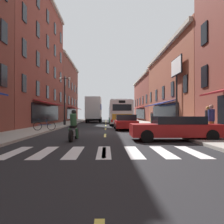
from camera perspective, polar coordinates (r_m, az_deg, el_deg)
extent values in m
cube|color=black|center=(18.37, -1.71, -5.13)|extent=(34.80, 80.00, 0.10)
cube|color=#DBCC4C|center=(8.43, -2.05, -10.17)|extent=(0.14, 2.40, 0.01)
cube|color=#DBCC4C|center=(14.88, -1.78, -5.99)|extent=(0.14, 2.40, 0.01)
cube|color=#DBCC4C|center=(21.36, -1.67, -4.35)|extent=(0.14, 2.40, 0.01)
cube|color=#DBCC4C|center=(27.84, -1.62, -3.47)|extent=(0.14, 2.40, 0.01)
cube|color=#DBCC4C|center=(34.34, -1.58, -2.92)|extent=(0.14, 2.40, 0.01)
cube|color=#DBCC4C|center=(40.83, -1.56, -2.55)|extent=(0.14, 2.40, 0.01)
cube|color=#DBCC4C|center=(47.33, -1.54, -2.27)|extent=(0.14, 2.40, 0.01)
cube|color=#DBCC4C|center=(53.83, -1.52, -2.07)|extent=(0.14, 2.40, 0.01)
cube|color=silver|center=(9.08, -23.66, -9.42)|extent=(0.50, 2.80, 0.01)
cube|color=silver|center=(8.73, -16.87, -9.81)|extent=(0.50, 2.80, 0.01)
cube|color=silver|center=(8.51, -9.60, -10.07)|extent=(0.50, 2.80, 0.01)
cube|color=silver|center=(8.43, -2.05, -10.17)|extent=(0.50, 2.80, 0.01)
cube|color=silver|center=(8.49, 5.51, -10.10)|extent=(0.50, 2.80, 0.01)
cube|color=silver|center=(8.69, 12.84, -9.86)|extent=(0.50, 2.80, 0.01)
cube|color=silver|center=(9.02, 19.72, -9.50)|extent=(0.50, 2.80, 0.01)
cube|color=#A39E93|center=(19.31, -19.56, -4.52)|extent=(3.00, 80.00, 0.14)
cube|color=#A39E93|center=(19.26, 16.19, -4.54)|extent=(3.00, 80.00, 0.14)
cube|color=black|center=(18.15, -25.94, 8.33)|extent=(0.10, 1.00, 1.60)
cube|color=black|center=(18.90, -25.90, 17.96)|extent=(0.10, 1.00, 1.60)
cube|color=brown|center=(31.38, -23.47, 12.69)|extent=(8.00, 19.90, 17.17)
cube|color=black|center=(29.27, -16.17, -0.27)|extent=(0.10, 12.00, 2.10)
cube|color=maroon|center=(29.13, -14.81, 2.08)|extent=(1.38, 11.20, 0.44)
cube|color=black|center=(21.81, -21.55, 6.82)|extent=(0.10, 1.00, 1.60)
cube|color=black|center=(25.58, -18.45, 5.72)|extent=(0.10, 1.00, 1.60)
cube|color=black|center=(29.41, -16.16, 4.90)|extent=(0.10, 1.00, 1.60)
cube|color=black|center=(33.27, -14.40, 4.26)|extent=(0.10, 1.00, 1.60)
cube|color=black|center=(37.17, -13.01, 3.75)|extent=(0.10, 1.00, 1.60)
cube|color=black|center=(22.45, -21.52, 14.95)|extent=(0.10, 1.00, 1.60)
cube|color=black|center=(26.12, -18.43, 12.72)|extent=(0.10, 1.00, 1.60)
cube|color=black|center=(29.88, -16.14, 11.02)|extent=(0.10, 1.00, 1.60)
cube|color=black|center=(33.69, -14.39, 9.69)|extent=(0.10, 1.00, 1.60)
cube|color=black|center=(37.55, -13.00, 8.62)|extent=(0.10, 1.00, 1.60)
cube|color=black|center=(23.50, -21.49, 22.49)|extent=(0.10, 1.00, 1.60)
cube|color=black|center=(27.04, -18.40, 19.33)|extent=(0.10, 1.00, 1.60)
cube|color=black|center=(30.68, -16.12, 16.88)|extent=(0.10, 1.00, 1.60)
cube|color=black|center=(34.41, -14.37, 14.94)|extent=(0.10, 1.00, 1.60)
cube|color=black|center=(38.19, -12.99, 13.37)|extent=(0.10, 1.00, 1.60)
cube|color=black|center=(28.28, -18.38, 25.44)|extent=(0.10, 1.00, 1.60)
cube|color=black|center=(31.79, -16.11, 22.39)|extent=(0.10, 1.00, 1.60)
cube|color=black|center=(35.40, -14.36, 19.94)|extent=(0.10, 1.00, 1.60)
cube|color=black|center=(39.08, -12.98, 17.93)|extent=(0.10, 1.00, 1.60)
cube|color=brown|center=(49.90, -14.79, 5.13)|extent=(8.00, 19.90, 12.71)
cube|color=#B2AD9E|center=(50.08, -10.10, 12.06)|extent=(0.44, 19.40, 0.40)
cube|color=black|center=(48.88, -10.20, -0.40)|extent=(0.10, 12.00, 2.10)
cube|color=maroon|center=(48.80, -9.37, 1.01)|extent=(1.38, 11.20, 0.44)
cube|color=black|center=(41.09, -11.89, 3.33)|extent=(0.10, 1.00, 1.60)
cube|color=black|center=(45.02, -10.97, 2.99)|extent=(0.10, 1.00, 1.60)
cube|color=black|center=(48.96, -10.19, 2.70)|extent=(0.10, 1.00, 1.60)
cube|color=black|center=(52.91, -9.53, 2.46)|extent=(0.10, 1.00, 1.60)
cube|color=black|center=(56.87, -8.96, 2.25)|extent=(0.10, 1.00, 1.60)
cube|color=black|center=(41.43, -11.88, 7.75)|extent=(0.10, 1.00, 1.60)
cube|color=black|center=(45.33, -10.96, 7.03)|extent=(0.10, 1.00, 1.60)
cube|color=black|center=(49.25, -10.18, 6.42)|extent=(0.10, 1.00, 1.60)
cube|color=black|center=(53.18, -9.52, 5.90)|extent=(0.10, 1.00, 1.60)
cube|color=black|center=(57.12, -8.96, 5.45)|extent=(0.10, 1.00, 1.60)
cube|color=black|center=(18.07, 22.56, 8.35)|extent=(0.10, 1.00, 1.60)
cube|color=black|center=(18.83, 22.52, 18.02)|extent=(0.10, 1.00, 1.60)
cube|color=brown|center=(30.69, 20.33, 6.07)|extent=(8.00, 19.90, 9.88)
cube|color=#B2AD9E|center=(30.32, 12.83, 14.98)|extent=(0.44, 19.40, 0.40)
cube|color=black|center=(29.23, 12.97, -0.28)|extent=(0.10, 12.00, 2.10)
cube|color=navy|center=(29.09, 11.61, 2.08)|extent=(1.38, 11.20, 0.44)
cube|color=black|center=(21.75, 18.24, 6.83)|extent=(0.10, 1.00, 1.60)
cube|color=black|center=(25.53, 15.21, 5.72)|extent=(0.10, 1.00, 1.60)
cube|color=black|center=(29.36, 12.96, 4.90)|extent=(0.10, 1.00, 1.60)
cube|color=black|center=(33.23, 11.24, 4.25)|extent=(0.10, 1.00, 1.60)
cube|color=black|center=(37.13, 9.89, 3.75)|extent=(0.10, 1.00, 1.60)
cube|color=brown|center=(49.73, 11.74, 3.25)|extent=(8.00, 19.90, 9.43)
cube|color=#B2AD9E|center=(49.44, 7.05, 8.35)|extent=(0.44, 19.40, 0.40)
cube|color=black|center=(48.85, 7.13, -0.40)|extent=(0.10, 12.00, 2.10)
cube|color=maroon|center=(48.77, 6.30, 1.01)|extent=(1.38, 11.20, 0.44)
cube|color=black|center=(41.05, 8.79, 3.33)|extent=(0.10, 1.00, 1.60)
cube|color=black|center=(44.99, 7.88, 2.99)|extent=(0.10, 1.00, 1.60)
cube|color=black|center=(48.93, 7.13, 2.70)|extent=(0.10, 1.00, 1.60)
cube|color=black|center=(52.89, 6.48, 2.46)|extent=(0.10, 1.00, 1.60)
cube|color=black|center=(56.85, 5.93, 2.24)|extent=(0.10, 1.00, 1.60)
cylinder|color=black|center=(23.02, 16.19, 2.77)|extent=(0.18, 0.18, 5.21)
cylinder|color=black|center=(23.01, 16.21, -3.41)|extent=(0.40, 0.40, 0.24)
cube|color=black|center=(23.46, 16.17, 11.09)|extent=(0.10, 3.17, 1.75)
cube|color=silver|center=(23.45, 16.03, 11.10)|extent=(0.04, 3.01, 1.59)
cube|color=silver|center=(23.48, 16.31, 11.08)|extent=(0.04, 3.01, 1.59)
cube|color=silver|center=(29.82, 1.79, -0.09)|extent=(2.56, 11.73, 2.62)
cube|color=silver|center=(29.86, 1.79, 2.54)|extent=(2.36, 10.53, 0.16)
cube|color=black|center=(30.12, 1.76, 0.25)|extent=(2.60, 9.33, 0.96)
cube|color=#19723F|center=(29.83, 1.79, -2.13)|extent=(2.59, 11.33, 0.36)
cube|color=black|center=(35.64, 1.25, 0.12)|extent=(2.25, 0.12, 1.10)
cube|color=black|center=(24.02, 2.58, 1.17)|extent=(2.05, 0.12, 0.70)
cube|color=gold|center=(24.00, 2.58, -1.24)|extent=(2.15, 0.10, 0.64)
cube|color=black|center=(24.03, 2.58, 2.63)|extent=(0.70, 0.10, 0.28)
cube|color=red|center=(23.94, -0.03, -2.27)|extent=(0.20, 0.08, 0.28)
cube|color=red|center=(24.10, 5.19, -2.26)|extent=(0.20, 0.08, 0.28)
cylinder|color=black|center=(33.65, -0.59, -2.12)|extent=(0.30, 1.00, 1.00)
cylinder|color=black|center=(33.77, 3.41, -2.11)|extent=(0.30, 1.00, 1.00)
cylinder|color=black|center=(26.43, -0.34, -2.54)|extent=(0.30, 1.00, 1.00)
cylinder|color=black|center=(26.58, 4.74, -2.53)|extent=(0.30, 1.00, 1.00)
cube|color=black|center=(40.46, -4.38, -0.37)|extent=(2.33, 2.22, 2.40)
cube|color=black|center=(41.52, -4.29, 0.80)|extent=(2.00, 0.12, 0.80)
cube|color=silver|center=(36.92, -4.73, 1.02)|extent=(2.46, 4.94, 3.46)
cube|color=navy|center=(36.86, -2.84, 1.29)|extent=(0.10, 2.95, 0.90)
cube|color=black|center=(38.01, -4.62, -1.87)|extent=(1.98, 6.73, 0.24)
cylinder|color=black|center=(40.35, -5.96, -1.93)|extent=(0.29, 0.90, 0.90)
cylinder|color=black|center=(40.21, -2.84, -1.94)|extent=(0.29, 0.90, 0.90)
cylinder|color=black|center=(36.28, -6.55, -2.08)|extent=(0.29, 0.90, 0.90)
cylinder|color=black|center=(36.12, -3.08, -2.09)|extent=(0.29, 0.90, 0.90)
cube|color=maroon|center=(12.43, 15.64, -4.45)|extent=(4.66, 1.92, 0.65)
cube|color=black|center=(12.46, 16.45, -2.07)|extent=(2.52, 1.75, 0.44)
cube|color=red|center=(12.58, 26.79, -3.34)|extent=(0.06, 0.20, 0.14)
cube|color=red|center=(13.95, 23.84, -3.07)|extent=(0.06, 0.20, 0.14)
cylinder|color=black|center=(11.20, 8.93, -6.14)|extent=(0.64, 0.22, 0.64)
cylinder|color=black|center=(12.96, 7.55, -5.39)|extent=(0.64, 0.22, 0.64)
cylinder|color=black|center=(12.19, 24.24, -5.65)|extent=(0.64, 0.22, 0.64)
cylinder|color=black|center=(13.83, 21.06, -5.05)|extent=(0.64, 0.22, 0.64)
cube|color=maroon|center=(47.83, -4.25, -1.57)|extent=(1.84, 4.22, 0.68)
cube|color=black|center=(47.66, -4.25, -0.89)|extent=(1.68, 2.28, 0.51)
cube|color=red|center=(45.78, -5.29, -1.31)|extent=(0.20, 0.06, 0.14)
cube|color=red|center=(45.71, -3.45, -1.31)|extent=(0.20, 0.06, 0.14)
cylinder|color=black|center=(49.29, -5.17, -1.84)|extent=(0.22, 0.64, 0.64)
cylinder|color=black|center=(49.21, -3.16, -1.84)|extent=(0.22, 0.64, 0.64)
cylinder|color=black|center=(46.48, -5.40, -1.91)|extent=(0.22, 0.64, 0.64)
cylinder|color=black|center=(46.39, -3.26, -1.92)|extent=(0.22, 0.64, 0.64)
cube|color=maroon|center=(20.11, 3.45, -3.01)|extent=(1.84, 4.32, 0.62)
cube|color=black|center=(19.92, 3.50, -1.44)|extent=(1.68, 2.33, 0.55)
cube|color=red|center=(17.91, 1.68, -2.64)|extent=(0.20, 0.06, 0.14)
cube|color=red|center=(18.05, 6.38, -2.62)|extent=(0.20, 0.06, 0.14)
cylinder|color=black|center=(21.52, 0.81, -3.47)|extent=(0.22, 0.64, 0.64)
cylinder|color=black|center=(21.66, 5.42, -3.45)|extent=(0.22, 0.64, 0.64)
cylinder|color=black|center=(18.61, 1.17, -3.93)|extent=(0.22, 0.64, 0.64)
cylinder|color=black|center=(18.77, 6.49, -3.90)|extent=(0.22, 0.64, 0.64)
cylinder|color=black|center=(12.90, -9.02, -5.45)|extent=(0.14, 0.63, 0.62)
cylinder|color=black|center=(11.48, -10.47, -6.05)|extent=(0.16, 0.63, 0.62)
cylinder|color=#B2B2B7|center=(12.76, -9.12, -4.16)|extent=(0.09, 0.33, 0.68)
ellipsoid|color=black|center=(12.33, -9.52, -3.35)|extent=(0.36, 0.58, 0.28)
cube|color=black|center=(11.94, -9.92, -3.77)|extent=(0.30, 0.58, 0.12)
cube|color=#B2B2B7|center=(12.18, -9.70, -5.32)|extent=(0.27, 0.42, 0.30)
cylinder|color=#B2B2B7|center=(12.64, -9.21, -2.33)|extent=(0.62, 0.08, 0.04)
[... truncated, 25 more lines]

